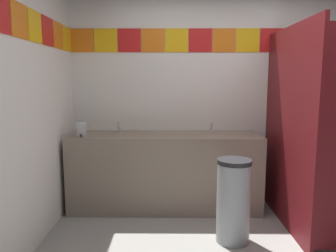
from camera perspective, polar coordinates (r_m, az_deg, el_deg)
wall_back at (r=4.02m, az=9.50°, el=5.31°), size 3.63×0.09×2.57m
wall_side at (r=2.63m, az=-27.48°, el=3.06°), size 0.09×3.22×2.57m
vanity_counter at (r=3.78m, az=-0.53°, el=-7.84°), size 2.15×0.59×0.87m
faucet_left at (r=3.81m, az=-8.62°, el=-0.42°), size 0.04×0.10×0.14m
faucet_right at (r=3.79m, az=7.63°, el=-0.45°), size 0.04×0.10×0.14m
soap_dispenser at (r=3.62m, az=-14.96°, el=-0.62°), size 0.09×0.09×0.16m
stall_divider at (r=3.30m, az=24.59°, el=-0.97°), size 0.92×1.39×2.01m
toilet at (r=4.17m, az=26.68°, el=-9.17°), size 0.39×0.49×0.74m
trash_bin at (r=3.09m, az=11.44°, el=-12.77°), size 0.31×0.31×0.78m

